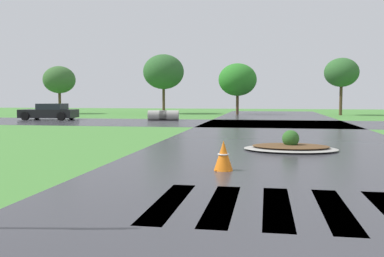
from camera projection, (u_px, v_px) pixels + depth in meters
asphalt_roadway at (288, 156)px, 12.88m from camera, size 9.58×80.00×0.01m
asphalt_cross_road at (276, 124)px, 28.34m from camera, size 90.00×8.62×0.01m
crosswalk_stripes at (305, 208)px, 6.90m from camera, size 4.95×2.82×0.01m
median_island at (291, 147)px, 14.23m from camera, size 3.08×2.14×0.68m
car_dark_suv at (49, 112)px, 33.08m from camera, size 4.29×2.33×1.25m
drainage_pipe_stack at (163, 115)px, 32.31m from camera, size 2.40×1.12×0.75m
traffic_cone at (223, 156)px, 10.37m from camera, size 0.46×0.46×0.72m
background_treeline at (261, 76)px, 42.11m from camera, size 41.01×5.74×6.15m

